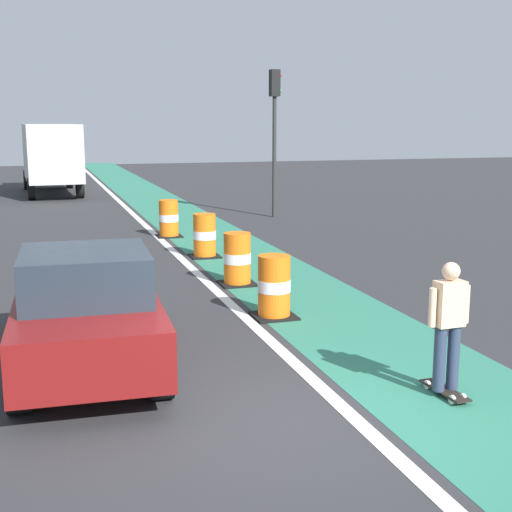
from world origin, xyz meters
TOP-DOWN VIEW (x-y plane):
  - ground_plane at (0.00, 0.00)m, footprint 100.00×100.00m
  - bike_lane_strip at (2.40, 12.00)m, footprint 2.50×80.00m
  - lane_divider_stripe at (0.90, 12.00)m, footprint 0.20×80.00m
  - skateboarder_on_lane at (2.27, 0.02)m, footprint 0.57×0.81m
  - parked_sedan_nearest at (-1.87, 2.24)m, footprint 2.06×4.18m
  - traffic_barrel_front at (1.39, 4.02)m, footprint 0.73×0.73m
  - traffic_barrel_mid at (1.47, 6.59)m, footprint 0.73×0.73m
  - traffic_barrel_back at (1.52, 9.75)m, footprint 0.73×0.73m
  - traffic_barrel_far at (1.23, 13.13)m, footprint 0.73×0.73m
  - delivery_truck_down_block at (-1.72, 27.03)m, footprint 2.63×7.69m
  - traffic_light_corner at (5.61, 16.33)m, footprint 0.41×0.32m

SIDE VIEW (x-z plane):
  - ground_plane at x=0.00m, z-range 0.00..0.00m
  - bike_lane_strip at x=2.40m, z-range 0.00..0.01m
  - lane_divider_stripe at x=0.90m, z-range 0.00..0.01m
  - traffic_barrel_front at x=1.39m, z-range -0.01..1.08m
  - traffic_barrel_mid at x=1.47m, z-range -0.01..1.08m
  - traffic_barrel_back at x=1.52m, z-range -0.01..1.08m
  - traffic_barrel_far at x=1.23m, z-range -0.01..1.08m
  - parked_sedan_nearest at x=-1.87m, z-range -0.02..1.68m
  - skateboarder_on_lane at x=2.27m, z-range 0.07..1.76m
  - delivery_truck_down_block at x=-1.72m, z-range 0.23..3.46m
  - traffic_light_corner at x=5.61m, z-range 0.95..6.05m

